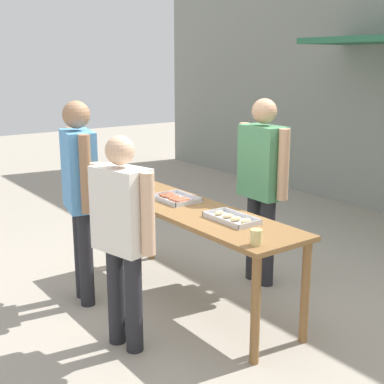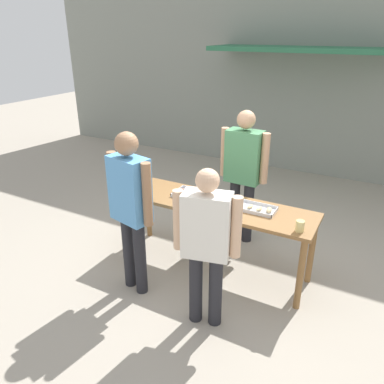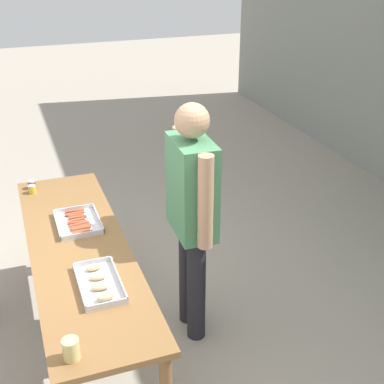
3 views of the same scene
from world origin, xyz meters
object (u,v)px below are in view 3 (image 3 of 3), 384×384
object	(u,v)px
person_server_behind_table	(192,205)
condiment_jar_ketchup	(32,189)
food_tray_buns	(100,284)
condiment_jar_mustard	(32,185)
food_tray_sausages	(78,223)
beer_cup	(71,349)

from	to	relation	value
person_server_behind_table	condiment_jar_ketchup	bearing A→B (deg)	-132.80
food_tray_buns	condiment_jar_mustard	distance (m)	1.56
food_tray_sausages	person_server_behind_table	world-z (taller)	person_server_behind_table
person_server_behind_table	food_tray_buns	bearing A→B (deg)	-57.49
food_tray_sausages	person_server_behind_table	distance (m)	0.85
beer_cup	food_tray_buns	bearing A→B (deg)	155.68
food_tray_sausages	condiment_jar_mustard	size ratio (longest dim) A/B	6.40
condiment_jar_ketchup	beer_cup	bearing A→B (deg)	0.49
food_tray_sausages	condiment_jar_mustard	distance (m)	0.79
condiment_jar_mustard	person_server_behind_table	xyz separation A→B (m)	(1.10, 1.01, 0.17)
food_tray_buns	person_server_behind_table	distance (m)	0.89
food_tray_buns	condiment_jar_ketchup	bearing A→B (deg)	-169.64
food_tray_sausages	condiment_jar_ketchup	xyz separation A→B (m)	(-0.65, -0.27, 0.02)
condiment_jar_ketchup	food_tray_buns	bearing A→B (deg)	10.36
condiment_jar_mustard	person_server_behind_table	distance (m)	1.50
food_tray_buns	condiment_jar_mustard	world-z (taller)	condiment_jar_mustard
condiment_jar_ketchup	person_server_behind_table	bearing A→B (deg)	45.27
beer_cup	person_server_behind_table	distance (m)	1.41
food_tray_buns	condiment_jar_ketchup	distance (m)	1.47
condiment_jar_mustard	beer_cup	bearing A→B (deg)	0.31
condiment_jar_ketchup	beer_cup	size ratio (longest dim) A/B	0.57
food_tray_buns	condiment_jar_mustard	xyz separation A→B (m)	(-1.54, -0.26, 0.01)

